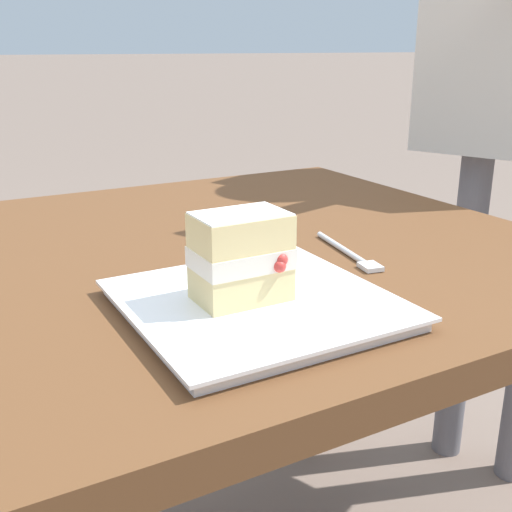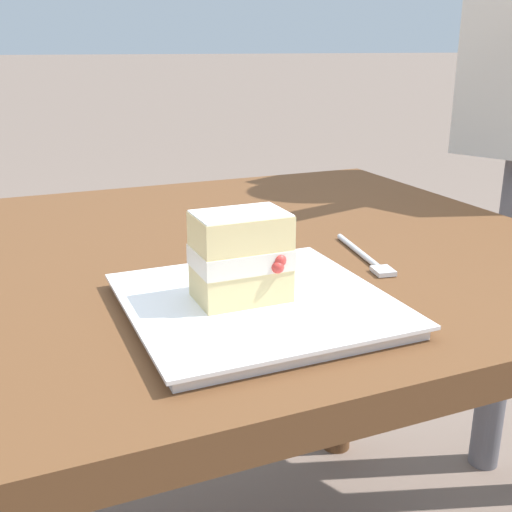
{
  "view_description": "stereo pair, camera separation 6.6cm",
  "coord_description": "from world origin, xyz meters",
  "px_view_note": "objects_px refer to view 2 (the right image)",
  "views": [
    {
      "loc": [
        0.16,
        0.79,
        0.98
      ],
      "look_at": [
        -0.14,
        0.24,
        0.77
      ],
      "focal_mm": 44.14,
      "sensor_mm": 36.0,
      "label": 1
    },
    {
      "loc": [
        0.1,
        0.82,
        0.98
      ],
      "look_at": [
        -0.14,
        0.24,
        0.77
      ],
      "focal_mm": 44.14,
      "sensor_mm": 36.0,
      "label": 2
    }
  ],
  "objects_px": {
    "dessert_plate": "(256,304)",
    "dessert_fork": "(365,257)",
    "patio_table": "(94,327)",
    "cake_slice": "(241,256)"
  },
  "relations": [
    {
      "from": "dessert_plate",
      "to": "cake_slice",
      "type": "xyz_separation_m",
      "value": [
        0.01,
        -0.01,
        0.05
      ]
    },
    {
      "from": "dessert_plate",
      "to": "dessert_fork",
      "type": "distance_m",
      "value": 0.23
    },
    {
      "from": "cake_slice",
      "to": "patio_table",
      "type": "bearing_deg",
      "value": -61.69
    },
    {
      "from": "patio_table",
      "to": "dessert_fork",
      "type": "relative_size",
      "value": 8.06
    },
    {
      "from": "patio_table",
      "to": "dessert_fork",
      "type": "bearing_deg",
      "value": 158.12
    },
    {
      "from": "dessert_plate",
      "to": "dessert_fork",
      "type": "height_order",
      "value": "dessert_plate"
    },
    {
      "from": "dessert_plate",
      "to": "dessert_fork",
      "type": "xyz_separation_m",
      "value": [
        -0.2,
        -0.1,
        -0.0
      ]
    },
    {
      "from": "patio_table",
      "to": "dessert_plate",
      "type": "xyz_separation_m",
      "value": [
        -0.14,
        0.24,
        0.1
      ]
    },
    {
      "from": "patio_table",
      "to": "dessert_plate",
      "type": "height_order",
      "value": "dessert_plate"
    },
    {
      "from": "dessert_plate",
      "to": "cake_slice",
      "type": "height_order",
      "value": "cake_slice"
    }
  ]
}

